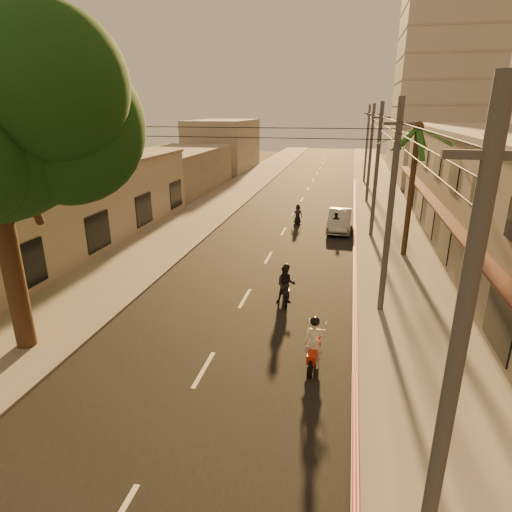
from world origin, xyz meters
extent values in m
plane|color=#383023|center=(0.00, 0.00, 0.00)|extent=(160.00, 160.00, 0.00)
cube|color=black|center=(0.00, 20.00, 0.01)|extent=(10.00, 140.00, 0.02)
cube|color=slate|center=(7.50, 20.00, 0.06)|extent=(5.00, 140.00, 0.12)
cube|color=slate|center=(-7.50, 20.00, 0.06)|extent=(5.00, 140.00, 0.12)
cube|color=red|center=(5.10, 15.00, 0.10)|extent=(0.20, 60.00, 0.20)
cube|color=gray|center=(14.00, 18.00, 3.50)|extent=(8.00, 34.00, 7.00)
cube|color=#3E1F18|center=(9.70, 18.00, 3.10)|extent=(0.80, 34.00, 0.12)
cube|color=#A8A098|center=(-14.00, 14.00, 2.50)|extent=(8.00, 24.00, 5.00)
cube|color=gray|center=(-14.00, 14.00, 5.10)|extent=(8.20, 24.20, 0.20)
cube|color=#B7B5B2|center=(16.00, 56.00, 14.00)|extent=(12.00, 12.00, 28.00)
cylinder|color=black|center=(-7.00, 2.00, 3.00)|extent=(0.70, 0.70, 6.00)
cylinder|color=black|center=(-6.20, 2.40, 6.00)|extent=(1.22, 2.17, 3.04)
sphere|color=black|center=(-4.80, 3.00, 8.00)|extent=(5.20, 5.20, 5.20)
sphere|color=black|center=(-4.00, 1.50, 9.20)|extent=(4.40, 4.40, 4.40)
sphere|color=black|center=(-5.80, 4.40, 9.60)|extent=(4.40, 4.40, 4.40)
cylinder|color=black|center=(8.00, 16.00, 3.80)|extent=(0.32, 0.32, 7.60)
sphere|color=black|center=(8.00, 16.00, 7.60)|extent=(0.60, 0.60, 0.60)
cylinder|color=#38383A|center=(6.20, -4.00, 4.50)|extent=(0.26, 0.26, 9.00)
cube|color=#38383A|center=(6.20, -4.00, 8.00)|extent=(1.20, 0.12, 0.12)
cylinder|color=#38383A|center=(6.20, 8.00, 4.50)|extent=(0.26, 0.26, 9.00)
cube|color=#38383A|center=(6.20, 8.00, 8.00)|extent=(1.20, 0.12, 0.12)
cylinder|color=#38383A|center=(6.20, 20.00, 4.50)|extent=(0.26, 0.26, 9.00)
cube|color=#38383A|center=(6.20, 20.00, 8.00)|extent=(1.20, 0.12, 0.12)
cylinder|color=#38383A|center=(6.20, 32.00, 4.50)|extent=(0.26, 0.26, 9.00)
cube|color=#38383A|center=(6.20, 32.00, 8.00)|extent=(1.20, 0.12, 0.12)
cylinder|color=#38383A|center=(6.20, 44.00, 4.50)|extent=(0.26, 0.26, 9.00)
cube|color=#38383A|center=(6.20, 44.00, 8.00)|extent=(1.20, 0.12, 0.12)
cube|color=#A8A098|center=(14.00, 45.00, 3.00)|extent=(8.00, 14.00, 6.00)
cube|color=#A8A098|center=(-14.00, 34.00, 2.20)|extent=(8.00, 14.00, 4.40)
cube|color=#A8A098|center=(-14.00, 52.00, 3.50)|extent=(8.00, 14.00, 7.00)
cylinder|color=black|center=(3.73, 3.74, 0.30)|extent=(0.15, 0.62, 0.61)
cylinder|color=black|center=(3.63, 2.38, 0.30)|extent=(0.15, 0.62, 0.61)
cube|color=#B4240D|center=(3.67, 2.98, 0.60)|extent=(0.39, 1.22, 0.33)
cube|color=#B4240D|center=(3.71, 3.52, 0.76)|extent=(0.33, 0.13, 0.65)
cylinder|color=silver|center=(3.72, 3.65, 1.14)|extent=(0.60, 0.08, 0.04)
imported|color=beige|center=(3.67, 2.98, 0.91)|extent=(0.73, 0.53, 1.83)
sphere|color=black|center=(3.67, 2.98, 1.78)|extent=(0.33, 0.33, 0.33)
sphere|color=silver|center=(3.41, 3.65, 1.41)|extent=(0.13, 0.13, 0.13)
sphere|color=silver|center=(4.02, 3.61, 1.41)|extent=(0.13, 0.13, 0.13)
cylinder|color=black|center=(1.82, 8.73, 0.30)|extent=(0.21, 0.61, 0.60)
cylinder|color=black|center=(2.05, 7.41, 0.30)|extent=(0.21, 0.61, 0.60)
cube|color=black|center=(1.95, 7.99, 0.59)|extent=(0.50, 1.21, 0.32)
cube|color=black|center=(1.86, 8.52, 0.75)|extent=(0.33, 0.16, 0.64)
cylinder|color=silver|center=(1.84, 8.65, 1.12)|extent=(0.59, 0.14, 0.04)
imported|color=black|center=(1.95, 7.99, 0.90)|extent=(1.10, 0.98, 1.80)
sphere|color=black|center=(1.95, 7.99, 1.75)|extent=(0.32, 0.32, 0.32)
cylinder|color=black|center=(3.68, 20.79, 0.25)|extent=(0.13, 0.50, 0.50)
cylinder|color=black|center=(3.77, 19.68, 0.25)|extent=(0.13, 0.50, 0.50)
cube|color=black|center=(3.73, 20.17, 0.49)|extent=(0.33, 1.00, 0.27)
cube|color=black|center=(3.69, 20.62, 0.62)|extent=(0.27, 0.11, 0.53)
cylinder|color=silver|center=(3.68, 20.72, 0.94)|extent=(0.49, 0.08, 0.04)
imported|color=black|center=(3.73, 20.17, 0.75)|extent=(0.94, 0.51, 1.50)
sphere|color=black|center=(3.73, 20.17, 1.45)|extent=(0.27, 0.27, 0.27)
cylinder|color=black|center=(0.63, 23.01, 0.25)|extent=(0.16, 0.50, 0.50)
cylinder|color=black|center=(0.80, 21.92, 0.25)|extent=(0.16, 0.50, 0.50)
cube|color=black|center=(0.72, 22.40, 0.49)|extent=(0.39, 1.00, 0.27)
cube|color=black|center=(0.65, 22.84, 0.62)|extent=(0.28, 0.13, 0.53)
cylinder|color=silver|center=(0.64, 22.94, 0.93)|extent=(0.49, 0.11, 0.04)
imported|color=black|center=(0.72, 22.40, 0.74)|extent=(0.87, 0.69, 1.49)
sphere|color=black|center=(0.72, 22.40, 1.44)|extent=(0.27, 0.27, 0.27)
imported|color=#A1A3A9|center=(3.99, 21.16, 0.76)|extent=(1.86, 4.72, 1.53)
camera|label=1|loc=(4.47, -10.00, 8.55)|focal=30.00mm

